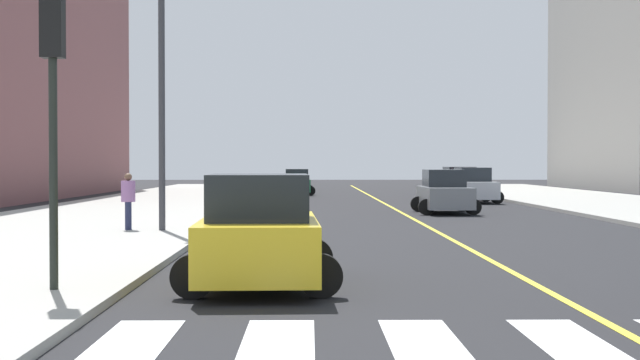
% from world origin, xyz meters
% --- Properties ---
extents(sidewalk_kerb_west, '(10.00, 120.00, 0.15)m').
position_xyz_m(sidewalk_kerb_west, '(-12.20, 20.00, 0.07)').
color(sidewalk_kerb_west, '#9E9B93').
rests_on(sidewalk_kerb_west, ground).
extents(lane_divider_paint, '(0.16, 80.00, 0.01)m').
position_xyz_m(lane_divider_paint, '(0.00, 40.00, 0.01)').
color(lane_divider_paint, yellow).
rests_on(lane_divider_paint, ground).
extents(car_gray_nearest, '(2.72, 4.34, 1.93)m').
position_xyz_m(car_gray_nearest, '(1.86, 32.05, 0.90)').
color(car_gray_nearest, slate).
rests_on(car_gray_nearest, ground).
extents(car_yellow_second, '(2.92, 4.58, 2.02)m').
position_xyz_m(car_yellow_second, '(-5.02, 9.35, 0.94)').
color(car_yellow_second, gold).
rests_on(car_yellow_second, ground).
extents(car_silver_third, '(2.82, 4.46, 1.98)m').
position_xyz_m(car_silver_third, '(5.07, 42.25, 0.92)').
color(car_silver_third, '#B7B7BC').
rests_on(car_silver_third, ground).
extents(car_green_fourth, '(2.61, 4.12, 1.82)m').
position_xyz_m(car_green_fourth, '(-5.03, 54.30, 0.85)').
color(car_green_fourth, '#236B42').
rests_on(car_green_fourth, ground).
extents(car_red_fifth, '(2.89, 4.53, 1.99)m').
position_xyz_m(car_red_fifth, '(5.29, 47.78, 0.93)').
color(car_red_fifth, red).
rests_on(car_red_fifth, ground).
extents(car_blue_sixth, '(2.51, 3.93, 1.73)m').
position_xyz_m(car_blue_sixth, '(5.24, 55.26, 0.81)').
color(car_blue_sixth, '#2D479E').
rests_on(car_blue_sixth, ground).
extents(traffic_light_far_corner, '(0.36, 0.41, 4.78)m').
position_xyz_m(traffic_light_far_corner, '(-8.30, 8.08, 3.51)').
color(traffic_light_far_corner, black).
rests_on(traffic_light_far_corner, sidewalk_kerb_west).
extents(pedestrian_walking_west, '(0.43, 0.43, 1.76)m').
position_xyz_m(pedestrian_walking_west, '(-9.75, 20.78, 1.12)').
color(pedestrian_walking_west, '#232847').
rests_on(pedestrian_walking_west, sidewalk_kerb_west).
extents(street_lamp, '(0.44, 0.44, 8.23)m').
position_xyz_m(street_lamp, '(-8.67, 20.58, 4.95)').
color(street_lamp, '#38383D').
rests_on(street_lamp, sidewalk_kerb_west).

